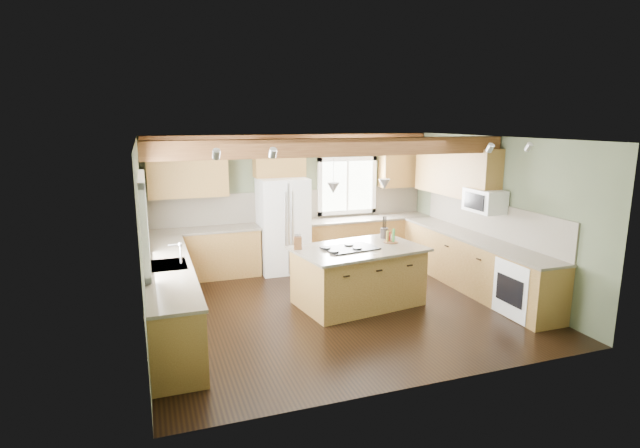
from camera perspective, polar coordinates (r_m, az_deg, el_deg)
name	(u,v)px	position (r m, az deg, el deg)	size (l,w,h in m)	color
floor	(338,307)	(7.90, 2.08, -9.44)	(5.60, 5.60, 0.00)	black
ceiling	(339,138)	(7.37, 2.24, 9.75)	(5.60, 5.60, 0.00)	silver
wall_back	(292,201)	(9.86, -3.18, 2.68)	(5.60, 5.60, 0.00)	#4C543B
wall_left	(143,240)	(7.03, -19.62, -1.76)	(5.00, 5.00, 0.00)	#4C543B
wall_right	(493,214)	(8.93, 19.13, 1.07)	(5.00, 5.00, 0.00)	#4C543B
ceiling_beam	(339,147)	(7.41, 2.13, 8.76)	(5.55, 0.26, 0.26)	#4C2815
soffit_trim	(293,137)	(9.64, -3.10, 9.89)	(5.55, 0.20, 0.10)	#4C2815
backsplash_back	(293,205)	(9.86, -3.15, 2.16)	(5.58, 0.03, 0.58)	brown
backsplash_right	(490,219)	(8.97, 18.82, 0.56)	(0.03, 3.70, 0.58)	brown
base_cab_back_left	(204,254)	(9.41, -13.13, -3.41)	(2.02, 0.60, 0.88)	brown
counter_back_left	(203,230)	(9.30, -13.27, -0.68)	(2.06, 0.64, 0.04)	#453E33
base_cab_back_right	(367,240)	(10.27, 5.36, -1.88)	(2.62, 0.60, 0.88)	brown
counter_back_right	(367,218)	(10.17, 5.41, 0.64)	(2.66, 0.64, 0.04)	#453E33
base_cab_left	(170,298)	(7.32, -16.78, -8.07)	(0.60, 3.70, 0.88)	brown
counter_left	(168,266)	(7.18, -17.00, -4.61)	(0.64, 3.74, 0.04)	#453E33
base_cab_right	(473,264)	(8.98, 17.05, -4.38)	(0.60, 3.70, 0.88)	brown
counter_right	(474,238)	(8.86, 17.23, -1.52)	(0.64, 3.74, 0.04)	#453E33
upper_cab_back_left	(188,172)	(9.25, -14.90, 5.76)	(1.40, 0.35, 0.90)	brown
upper_cab_over_fridge	(279,158)	(9.51, -4.69, 7.49)	(0.96, 0.35, 0.70)	brown
upper_cab_right	(455,171)	(9.45, 15.18, 5.87)	(0.35, 2.20, 0.90)	brown
upper_cab_back_corner	(401,165)	(10.49, 9.29, 6.68)	(0.90, 0.35, 0.90)	brown
window_left	(143,221)	(7.02, -19.60, 0.33)	(0.04, 1.60, 1.05)	white
window_back	(347,186)	(10.18, 3.08, 4.40)	(1.10, 0.04, 1.00)	white
sink	(168,266)	(7.17, -17.00, -4.57)	(0.50, 0.65, 0.03)	#262628
faucet	(181,254)	(7.14, -15.63, -3.35)	(0.02, 0.02, 0.28)	#B2B2B7
dishwasher	(177,336)	(6.11, -16.04, -12.17)	(0.60, 0.60, 0.84)	white
oven	(526,288)	(8.02, 22.50, -6.79)	(0.60, 0.72, 0.84)	white
microwave	(485,201)	(8.71, 18.31, 2.55)	(0.40, 0.70, 0.38)	white
pendant_left	(333,188)	(7.36, 1.53, 4.13)	(0.18, 0.18, 0.16)	#B2B2B7
pendant_right	(384,184)	(7.85, 7.38, 4.52)	(0.18, 0.18, 0.16)	#B2B2B7
refrigerator	(283,225)	(9.49, -4.25, -0.15)	(0.90, 0.74, 1.80)	silver
island	(358,277)	(7.91, 4.37, -6.06)	(1.84, 1.12, 0.88)	brown
island_top	(359,249)	(7.78, 4.43, -2.83)	(1.96, 1.25, 0.04)	#453E33
cooktop	(350,248)	(7.70, 3.47, -2.76)	(0.80, 0.53, 0.02)	black
knife_block	(298,243)	(7.64, -2.56, -2.19)	(0.12, 0.09, 0.19)	#592C1A
utensil_crock	(384,233)	(8.42, 7.35, -1.04)	(0.13, 0.13, 0.17)	#3E3832
bottle_tray	(391,236)	(8.12, 8.11, -1.37)	(0.23, 0.23, 0.22)	brown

